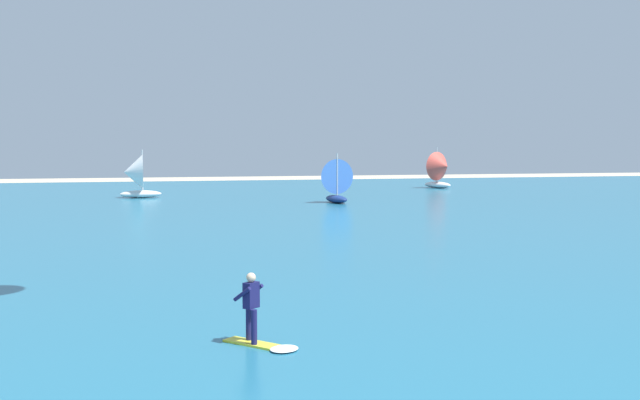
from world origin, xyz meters
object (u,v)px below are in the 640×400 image
(sailboat_mid_left, at_px, (135,176))
(sailboat_mid_right, at_px, (441,170))
(sailboat_outermost, at_px, (334,180))
(kitesurfer, at_px, (258,320))

(sailboat_mid_left, bearing_deg, sailboat_mid_right, 13.14)
(sailboat_outermost, bearing_deg, sailboat_mid_right, 45.61)
(kitesurfer, relative_size, sailboat_mid_right, 0.43)
(sailboat_mid_right, bearing_deg, sailboat_outermost, -134.39)
(kitesurfer, relative_size, sailboat_mid_left, 0.44)
(kitesurfer, xyz_separation_m, sailboat_mid_left, (-2.55, 50.55, 1.31))
(sailboat_outermost, distance_m, sailboat_mid_right, 23.02)
(sailboat_mid_left, xyz_separation_m, sailboat_outermost, (15.41, -9.09, -0.13))
(sailboat_mid_right, bearing_deg, sailboat_mid_left, -166.86)
(sailboat_outermost, bearing_deg, sailboat_mid_left, 149.46)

